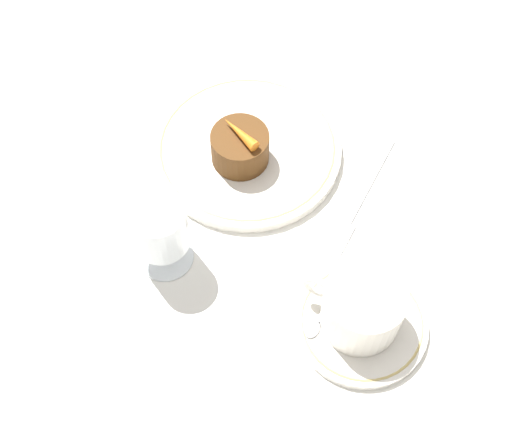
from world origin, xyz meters
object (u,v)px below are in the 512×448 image
Objects in this scene: wine_glass at (160,230)px; dessert_cake at (237,146)px; coffee_cup at (362,307)px; fork at (355,208)px; dinner_plate at (247,149)px.

wine_glass is 0.16m from dessert_cake.
coffee_cup is 0.24m from wine_glass.
coffee_cup reaches higher than dessert_cake.
fork is 2.65× the size of dessert_cake.
fork is at bearing -179.88° from dessert_cake.
wine_glass reaches higher than fork.
wine_glass is (0.23, 0.02, 0.02)m from coffee_cup.
coffee_cup is at bearing 147.61° from dessert_cake.
fork is (-0.18, -0.16, -0.06)m from wine_glass.
wine_glass is (0.02, 0.18, 0.06)m from dinner_plate.
wine_glass is at bearing 41.81° from fork.
coffee_cup reaches higher than dinner_plate.
dessert_cake is (-0.02, -0.16, -0.03)m from wine_glass.
dessert_cake is (0.00, 0.02, 0.03)m from dinner_plate.
coffee_cup is 0.26m from dessert_cake.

